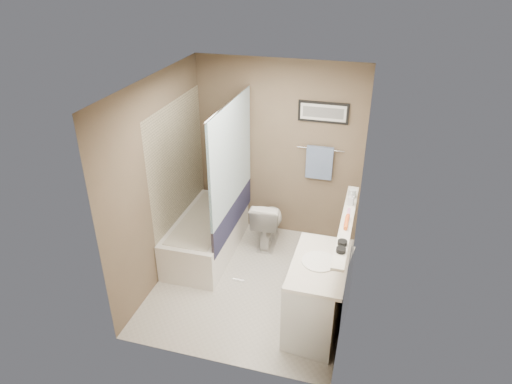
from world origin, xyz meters
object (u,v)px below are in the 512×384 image
(candle_bowl_near, at_px, (341,250))
(soap_bottle, at_px, (351,199))
(toilet, at_px, (268,221))
(vanity, at_px, (318,297))
(bathtub, at_px, (207,235))
(hair_brush_front, at_px, (346,223))
(candle_bowl_far, at_px, (342,243))
(glass_jar, at_px, (352,194))
(hair_brush_back, at_px, (347,221))

(candle_bowl_near, height_order, soap_bottle, soap_bottle)
(toilet, distance_m, vanity, 1.65)
(bathtub, bearing_deg, hair_brush_front, -21.03)
(hair_brush_front, bearing_deg, candle_bowl_far, -90.00)
(soap_bottle, bearing_deg, candle_bowl_far, -90.00)
(toilet, bearing_deg, bathtub, 27.95)
(bathtub, height_order, toilet, toilet)
(candle_bowl_near, bearing_deg, hair_brush_front, 90.00)
(bathtub, distance_m, glass_jar, 2.01)
(candle_bowl_near, distance_m, candle_bowl_far, 0.12)
(soap_bottle, bearing_deg, hair_brush_front, -90.00)
(candle_bowl_far, xyz_separation_m, soap_bottle, (0.00, 0.78, 0.05))
(candle_bowl_far, bearing_deg, vanity, 166.97)
(glass_jar, height_order, soap_bottle, soap_bottle)
(bathtub, height_order, hair_brush_front, hair_brush_front)
(candle_bowl_near, xyz_separation_m, hair_brush_back, (0.00, 0.52, 0.00))
(hair_brush_front, bearing_deg, vanity, -120.62)
(candle_bowl_near, bearing_deg, bathtub, 147.49)
(hair_brush_front, height_order, glass_jar, glass_jar)
(toilet, bearing_deg, hair_brush_back, 133.50)
(hair_brush_back, bearing_deg, glass_jar, 90.00)
(glass_jar, bearing_deg, bathtub, 177.61)
(hair_brush_front, distance_m, glass_jar, 0.59)
(candle_bowl_near, height_order, hair_brush_front, hair_brush_front)
(vanity, height_order, candle_bowl_near, candle_bowl_near)
(toilet, relative_size, candle_bowl_near, 7.43)
(hair_brush_back, bearing_deg, vanity, -117.28)
(bathtub, height_order, soap_bottle, soap_bottle)
(candle_bowl_far, xyz_separation_m, glass_jar, (0.00, 0.94, 0.03))
(toilet, xyz_separation_m, soap_bottle, (1.07, -0.66, 0.85))
(glass_jar, bearing_deg, soap_bottle, -90.00)
(candle_bowl_far, height_order, hair_brush_front, hair_brush_front)
(bathtub, bearing_deg, glass_jar, -3.09)
(vanity, bearing_deg, toilet, 128.95)
(vanity, relative_size, candle_bowl_far, 10.00)
(toilet, height_order, hair_brush_front, hair_brush_front)
(hair_brush_front, bearing_deg, candle_bowl_near, -90.00)
(bathtub, relative_size, candle_bowl_near, 16.67)
(vanity, bearing_deg, soap_bottle, 82.39)
(vanity, distance_m, soap_bottle, 1.09)
(glass_jar, bearing_deg, candle_bowl_far, -90.00)
(hair_brush_front, bearing_deg, glass_jar, 90.00)
(toilet, relative_size, hair_brush_front, 3.04)
(candle_bowl_near, height_order, glass_jar, glass_jar)
(vanity, bearing_deg, glass_jar, 84.84)
(hair_brush_front, bearing_deg, hair_brush_back, 90.00)
(bathtub, xyz_separation_m, hair_brush_back, (1.79, -0.62, 0.89))
(vanity, distance_m, candle_bowl_near, 0.78)
(candle_bowl_far, distance_m, glass_jar, 0.94)
(vanity, height_order, hair_brush_back, hair_brush_back)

